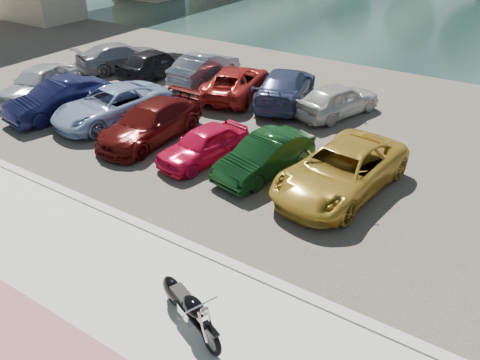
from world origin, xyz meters
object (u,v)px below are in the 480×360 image
(car_2, at_px, (112,105))
(car_0, at_px, (39,83))
(car_1, at_px, (59,99))
(motorcycle, at_px, (185,304))

(car_2, bearing_deg, car_0, -171.21)
(car_0, bearing_deg, car_1, -32.96)
(car_1, xyz_separation_m, car_2, (2.32, 0.78, -0.04))
(car_0, distance_m, car_2, 4.82)
(car_0, xyz_separation_m, car_1, (2.50, -0.84, -0.00))
(motorcycle, height_order, car_2, car_2)
(car_0, height_order, car_2, car_0)
(motorcycle, distance_m, car_1, 13.21)
(motorcycle, distance_m, car_2, 11.65)
(motorcycle, height_order, car_1, car_1)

